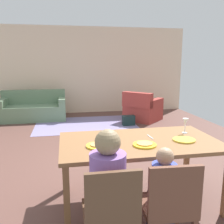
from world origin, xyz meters
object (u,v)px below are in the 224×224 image
couch (34,109)px  armchair (142,109)px  dining_table (139,146)px  person_child (162,200)px  person_man (107,196)px  handbag (129,120)px  plate_near_woman (184,140)px  dining_chair_man (111,211)px  dining_chair_child (169,204)px  plate_near_child (145,145)px  plate_near_man (98,146)px  wine_glass (185,123)px

couch → armchair: 3.09m
dining_table → couch: (-1.71, 4.68, -0.39)m
person_child → person_man: bearing=179.4°
handbag → dining_table: bearing=-102.7°
dining_table → plate_near_woman: 0.50m
dining_chair_man → dining_table: bearing=60.4°
dining_chair_child → person_child: size_ratio=0.94×
plate_near_woman → person_man: size_ratio=0.23×
plate_near_child → dining_chair_man: size_ratio=0.29×
plate_near_woman → handbag: (0.30, 3.62, -0.64)m
plate_near_man → armchair: (1.79, 4.10, -0.45)m
person_man → dining_chair_child: person_man is taller
dining_table → handbag: 3.65m
plate_near_child → dining_chair_man: (-0.49, -0.68, -0.28)m
wine_glass → couch: bearing=117.5°
person_man → couch: person_man is taller
wine_glass → dining_chair_man: 1.58m
wine_glass → armchair: bearing=80.1°
handbag → dining_chair_man: bearing=-106.3°
plate_near_woman → armchair: 4.19m
dining_table → plate_near_child: (0.00, -0.18, 0.08)m
armchair → person_man: bearing=-111.0°
plate_near_child → armchair: 4.39m
couch → handbag: 2.76m
plate_near_child → handbag: (0.79, 3.70, -0.64)m
plate_near_woman → person_man: person_man is taller
plate_near_child → plate_near_woman: bearing=9.3°
plate_near_child → person_child: bearing=-89.8°
plate_near_woman → wine_glass: 0.34m
plate_near_man → dining_chair_man: bearing=-90.1°
wine_glass → dining_chair_child: wine_glass is taller
dining_table → armchair: size_ratio=1.47×
person_man → handbag: person_man is taller
armchair → couch: bearing=167.0°
dining_chair_man → person_child: 0.52m
plate_near_child → person_man: size_ratio=0.23×
plate_near_child → person_man: 0.75m
wine_glass → armchair: 3.90m
plate_near_child → handbag: plate_near_child is taller
plate_near_woman → person_child: size_ratio=0.27×
person_child → couch: size_ratio=0.52×
plate_near_man → dining_table: bearing=13.8°
armchair → handbag: armchair is taller
dining_chair_man → person_man: size_ratio=0.78×
plate_near_child → dining_chair_child: 0.73m
dining_table → dining_chair_man: (-0.49, -0.86, -0.20)m
dining_chair_child → person_man: bearing=160.0°
plate_near_woman → handbag: bearing=85.2°
person_man → armchair: person_man is taller
plate_near_man → dining_chair_child: 0.92m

